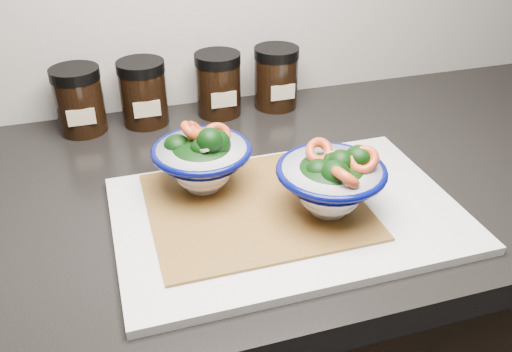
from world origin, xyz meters
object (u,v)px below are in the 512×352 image
object	(u,v)px
bowl_left	(202,160)
spice_jar_a	(79,100)
bowl_right	(331,181)
spice_jar_d	(276,77)
spice_jar_b	(143,93)
cutting_board	(287,214)
spice_jar_c	(218,84)

from	to	relation	value
bowl_left	spice_jar_a	bearing A→B (deg)	120.77
bowl_right	spice_jar_d	xyz separation A→B (m)	(0.05, 0.36, -0.00)
bowl_left	spice_jar_a	world-z (taller)	bowl_left
spice_jar_a	spice_jar_d	xyz separation A→B (m)	(0.35, 0.00, 0.00)
bowl_left	spice_jar_a	xyz separation A→B (m)	(-0.15, 0.26, -0.00)
bowl_left	spice_jar_b	world-z (taller)	bowl_left
bowl_left	spice_jar_d	bearing A→B (deg)	53.09
bowl_right	spice_jar_d	world-z (taller)	bowl_right
bowl_left	cutting_board	bearing A→B (deg)	-41.82
spice_jar_a	bowl_right	bearing A→B (deg)	-50.56
spice_jar_b	spice_jar_d	world-z (taller)	same
spice_jar_b	spice_jar_c	distance (m)	0.13
bowl_right	spice_jar_c	world-z (taller)	bowl_right
spice_jar_c	spice_jar_d	bearing A→B (deg)	0.00
bowl_left	bowl_right	size ratio (longest dim) A/B	0.97
cutting_board	bowl_right	bearing A→B (deg)	-21.41
spice_jar_a	bowl_left	bearing A→B (deg)	-59.23
bowl_right	spice_jar_b	xyz separation A→B (m)	(-0.19, 0.36, -0.00)
bowl_right	spice_jar_d	size ratio (longest dim) A/B	1.25
bowl_left	spice_jar_c	xyz separation A→B (m)	(0.09, 0.26, -0.00)
cutting_board	bowl_left	bearing A→B (deg)	138.18
bowl_left	spice_jar_d	xyz separation A→B (m)	(0.20, 0.26, -0.00)
bowl_right	spice_jar_b	distance (m)	0.41
cutting_board	spice_jar_d	bearing A→B (deg)	73.61
spice_jar_b	spice_jar_a	bearing A→B (deg)	180.00
spice_jar_a	spice_jar_c	size ratio (longest dim) A/B	1.00
bowl_right	spice_jar_c	xyz separation A→B (m)	(-0.06, 0.36, -0.00)
spice_jar_c	spice_jar_a	bearing A→B (deg)	180.00
bowl_right	spice_jar_d	distance (m)	0.37
bowl_left	spice_jar_a	distance (m)	0.30
cutting_board	bowl_left	world-z (taller)	bowl_left
spice_jar_d	spice_jar_a	bearing A→B (deg)	180.00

